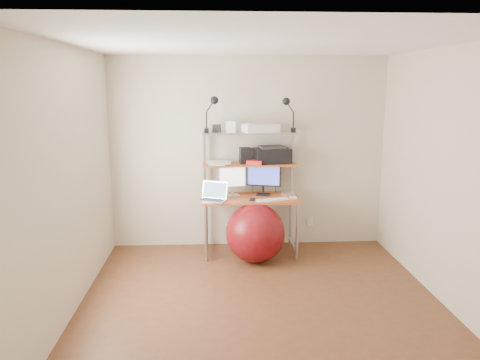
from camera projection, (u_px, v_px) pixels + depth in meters
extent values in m
plane|color=brown|center=(261.00, 304.00, 4.64)|extent=(3.60, 3.60, 0.00)
plane|color=white|center=(264.00, 43.00, 4.14)|extent=(3.60, 3.60, 0.00)
plane|color=beige|center=(248.00, 153.00, 6.15)|extent=(3.60, 0.00, 3.60)
plane|color=beige|center=(296.00, 245.00, 2.63)|extent=(3.60, 0.00, 3.60)
plane|color=beige|center=(68.00, 183.00, 4.29)|extent=(0.00, 3.60, 3.60)
plane|color=beige|center=(449.00, 178.00, 4.49)|extent=(0.00, 3.60, 3.60)
cube|color=#B15522|center=(250.00, 198.00, 5.90)|extent=(1.20, 0.60, 0.03)
cylinder|color=#A0A0A5|center=(206.00, 233.00, 5.69)|extent=(0.04, 0.04, 0.71)
cylinder|color=#A0A0A5|center=(207.00, 221.00, 6.20)|extent=(0.04, 0.04, 0.71)
cylinder|color=#A0A0A5|center=(297.00, 232.00, 5.76)|extent=(0.04, 0.04, 0.71)
cylinder|color=#A0A0A5|center=(290.00, 220.00, 6.26)|extent=(0.04, 0.04, 0.71)
cube|color=#A0A0A5|center=(205.00, 162.00, 6.04)|extent=(0.03, 0.04, 0.84)
cube|color=#A0A0A5|center=(292.00, 161.00, 6.11)|extent=(0.03, 0.04, 0.84)
cube|color=#B15522|center=(250.00, 164.00, 5.95)|extent=(1.18, 0.34, 0.02)
cube|color=#A0A0A5|center=(250.00, 133.00, 5.87)|extent=(1.18, 0.34, 0.02)
cube|color=white|center=(310.00, 222.00, 6.37)|extent=(0.08, 0.01, 0.12)
cube|color=#BBBBC0|center=(232.00, 195.00, 5.97)|extent=(0.19, 0.16, 0.01)
cylinder|color=#BBBBC0|center=(232.00, 191.00, 5.98)|extent=(0.03, 0.03, 0.09)
cube|color=#BBBBC0|center=(232.00, 177.00, 5.95)|extent=(0.36, 0.10, 0.27)
plane|color=white|center=(232.00, 177.00, 5.93)|extent=(0.32, 0.07, 0.33)
cube|color=black|center=(263.00, 194.00, 6.01)|extent=(0.19, 0.17, 0.01)
cylinder|color=black|center=(263.00, 190.00, 6.01)|extent=(0.03, 0.03, 0.10)
cube|color=black|center=(263.00, 175.00, 5.98)|extent=(0.45, 0.15, 0.27)
plane|color=blue|center=(263.00, 176.00, 5.96)|extent=(0.40, 0.11, 0.41)
cube|color=silver|center=(212.00, 200.00, 5.70)|extent=(0.39, 0.33, 0.02)
cube|color=#2C2C2E|center=(212.00, 200.00, 5.70)|extent=(0.31, 0.23, 0.00)
cube|color=silver|center=(216.00, 189.00, 5.79)|extent=(0.33, 0.19, 0.21)
plane|color=#688FAE|center=(216.00, 189.00, 5.79)|extent=(0.30, 0.18, 0.29)
cube|color=white|center=(273.00, 200.00, 5.75)|extent=(0.42, 0.22, 0.01)
cube|color=white|center=(293.00, 198.00, 5.83)|extent=(0.08, 0.05, 0.02)
cube|color=silver|center=(288.00, 193.00, 6.06)|extent=(0.20, 0.20, 0.04)
cube|color=black|center=(252.00, 200.00, 5.76)|extent=(0.08, 0.13, 0.01)
cube|color=black|center=(272.00, 155.00, 5.98)|extent=(0.50, 0.38, 0.18)
cube|color=#2C2C2E|center=(272.00, 147.00, 5.96)|extent=(0.34, 0.28, 0.03)
cube|color=black|center=(245.00, 155.00, 5.92)|extent=(0.16, 0.16, 0.20)
cube|color=red|center=(255.00, 162.00, 5.85)|extent=(0.22, 0.18, 0.05)
cube|color=white|center=(260.00, 128.00, 5.84)|extent=(0.50, 0.40, 0.10)
cube|color=#BBBBC0|center=(260.00, 124.00, 5.83)|extent=(0.42, 0.32, 0.02)
cube|color=white|center=(231.00, 127.00, 5.82)|extent=(0.13, 0.12, 0.14)
cube|color=#2C2C2E|center=(217.00, 128.00, 5.88)|extent=(0.11, 0.11, 0.09)
cube|color=black|center=(207.00, 131.00, 5.75)|extent=(0.05, 0.07, 0.05)
cylinder|color=black|center=(206.00, 120.00, 5.72)|extent=(0.02, 0.02, 0.20)
sphere|color=black|center=(214.00, 100.00, 5.67)|extent=(0.10, 0.10, 0.10)
cube|color=black|center=(293.00, 130.00, 5.83)|extent=(0.05, 0.06, 0.05)
cylinder|color=black|center=(293.00, 120.00, 5.81)|extent=(0.02, 0.02, 0.19)
sphere|color=black|center=(286.00, 101.00, 5.74)|extent=(0.09, 0.09, 0.09)
sphere|color=maroon|center=(255.00, 233.00, 5.69)|extent=(0.72, 0.72, 0.72)
cube|color=white|center=(216.00, 163.00, 5.94)|extent=(0.27, 0.32, 0.00)
cube|color=white|center=(219.00, 164.00, 5.87)|extent=(0.28, 0.33, 0.00)
cube|color=white|center=(216.00, 162.00, 5.96)|extent=(0.24, 0.30, 0.00)
cube|color=white|center=(223.00, 162.00, 5.90)|extent=(0.23, 0.30, 0.00)
cube|color=white|center=(220.00, 162.00, 5.92)|extent=(0.26, 0.32, 0.00)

